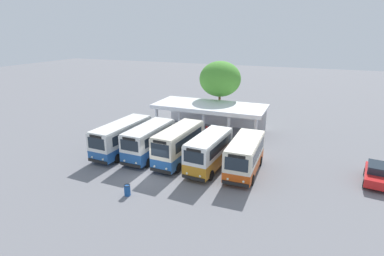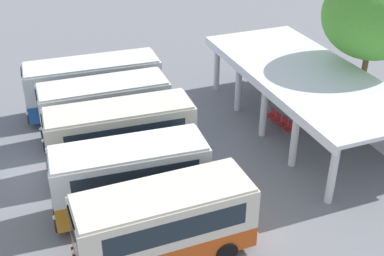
% 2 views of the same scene
% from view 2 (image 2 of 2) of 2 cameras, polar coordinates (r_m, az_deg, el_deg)
% --- Properties ---
extents(ground_plane, '(180.00, 180.00, 0.00)m').
position_cam_2_polar(ground_plane, '(25.20, -16.91, -5.28)').
color(ground_plane, slate).
extents(city_bus_nearest_orange, '(2.75, 7.85, 3.20)m').
position_cam_2_polar(city_bus_nearest_orange, '(29.53, -11.25, 4.93)').
color(city_bus_nearest_orange, black).
rests_on(city_bus_nearest_orange, ground).
extents(city_bus_second_in_row, '(2.58, 6.86, 3.26)m').
position_cam_2_polar(city_bus_second_in_row, '(26.66, -9.95, 2.27)').
color(city_bus_second_in_row, black).
rests_on(city_bus_second_in_row, ground).
extents(city_bus_middle_cream, '(2.59, 7.13, 3.42)m').
position_cam_2_polar(city_bus_middle_cream, '(23.87, -8.18, -0.87)').
color(city_bus_middle_cream, black).
rests_on(city_bus_middle_cream, ground).
extents(city_bus_fourth_amber, '(2.66, 6.72, 3.23)m').
position_cam_2_polar(city_bus_fourth_amber, '(21.22, -7.11, -5.46)').
color(city_bus_fourth_amber, black).
rests_on(city_bus_fourth_amber, ground).
extents(city_bus_fifth_blue, '(2.50, 6.81, 3.11)m').
position_cam_2_polar(city_bus_fifth_blue, '(18.90, -3.20, -10.65)').
color(city_bus_fifth_blue, black).
rests_on(city_bus_fifth_blue, ground).
extents(terminal_canopy, '(13.80, 5.89, 3.40)m').
position_cam_2_polar(terminal_canopy, '(27.88, 13.80, 5.03)').
color(terminal_canopy, silver).
rests_on(terminal_canopy, ground).
extents(waiting_chair_end_by_column, '(0.45, 0.45, 0.86)m').
position_cam_2_polar(waiting_chair_end_by_column, '(28.70, 9.04, 1.59)').
color(waiting_chair_end_by_column, slate).
rests_on(waiting_chair_end_by_column, ground).
extents(waiting_chair_second_from_end, '(0.45, 0.45, 0.86)m').
position_cam_2_polar(waiting_chair_second_from_end, '(28.28, 9.65, 1.07)').
color(waiting_chair_second_from_end, slate).
rests_on(waiting_chair_second_from_end, ground).
extents(waiting_chair_middle_seat, '(0.45, 0.45, 0.86)m').
position_cam_2_polar(waiting_chair_middle_seat, '(27.89, 10.35, 0.56)').
color(waiting_chair_middle_seat, slate).
rests_on(waiting_chair_middle_seat, ground).
extents(waiting_chair_fourth_seat, '(0.45, 0.45, 0.86)m').
position_cam_2_polar(waiting_chair_fourth_seat, '(27.49, 11.02, 0.02)').
color(waiting_chair_fourth_seat, slate).
rests_on(waiting_chair_fourth_seat, ground).
extents(roadside_tree_behind_canopy, '(5.49, 5.49, 8.40)m').
position_cam_2_polar(roadside_tree_behind_canopy, '(28.49, 20.16, 12.02)').
color(roadside_tree_behind_canopy, brown).
rests_on(roadside_tree_behind_canopy, ground).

